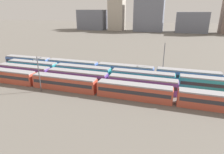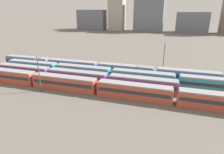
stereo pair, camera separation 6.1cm
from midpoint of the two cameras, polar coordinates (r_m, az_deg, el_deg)
ground_plane at (r=67.13m, az=-20.24°, el=0.42°), size 600.00×600.00×0.00m
train_track_0 at (r=49.03m, az=-4.41°, el=-2.85°), size 74.70×3.06×3.75m
train_track_1 at (r=56.75m, az=-10.21°, el=0.02°), size 55.80×3.06×3.75m
train_track_2 at (r=55.62m, az=18.63°, el=-1.12°), size 112.50×3.06×3.75m
train_track_3 at (r=62.06m, az=3.91°, el=1.96°), size 93.60×3.06×3.75m
catenary_pole_0 at (r=52.60m, az=-20.86°, el=1.29°), size 0.24×3.20×9.36m
catenary_pole_1 at (r=62.45m, az=15.02°, el=5.33°), size 0.24×3.20×10.83m
distant_building_0 at (r=217.88m, az=-5.81°, el=16.50°), size 29.33×17.65×20.38m
distant_building_1 at (r=208.51m, az=1.36°, el=19.00°), size 15.41×14.00×38.79m
distant_building_2 at (r=201.76m, az=10.95°, el=18.13°), size 27.62×20.35×35.00m
distant_building_3 at (r=201.01m, az=22.45°, el=14.71°), size 28.32×17.78×18.49m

